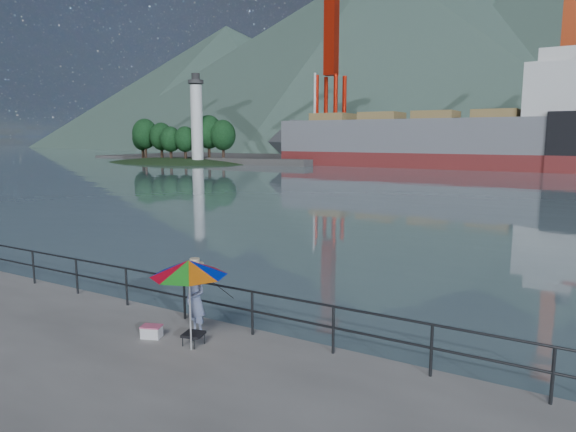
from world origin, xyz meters
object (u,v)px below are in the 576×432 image
object	(u,v)px
fisherman	(196,300)
bulk_carrier	(452,138)
cooler_bag	(152,332)
beach_umbrella	(189,268)

from	to	relation	value
fisherman	bulk_carrier	size ratio (longest dim) A/B	0.03
cooler_bag	bulk_carrier	world-z (taller)	bulk_carrier
beach_umbrella	cooler_bag	distance (m)	2.03
fisherman	bulk_carrier	distance (m)	71.17
bulk_carrier	cooler_bag	bearing A→B (deg)	-82.01
fisherman	beach_umbrella	size ratio (longest dim) A/B	0.84
fisherman	cooler_bag	bearing A→B (deg)	-120.72
cooler_bag	beach_umbrella	bearing A→B (deg)	-23.92
cooler_bag	bulk_carrier	size ratio (longest dim) A/B	0.01
fisherman	cooler_bag	xyz separation A→B (m)	(-0.74, -0.65, -0.68)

